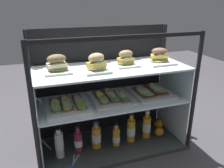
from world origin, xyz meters
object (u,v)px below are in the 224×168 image
plated_roll_sandwich_left_of_center (96,64)px  juice_bottle_near_post (131,130)px  open_sandwich_tray_center (151,91)px  juice_bottle_back_left (147,126)px  plated_roll_sandwich_mid_right (126,60)px  juice_bottle_back_center (96,137)px  plated_roll_sandwich_far_left (159,58)px  orange_fruit_beside_bottles (159,132)px  orange_fruit_near_left_post (159,124)px  plated_roll_sandwich_mid_left (57,65)px  juice_bottle_front_middle (116,137)px  open_sandwich_tray_far_right (67,105)px  juice_bottle_front_fourth (78,141)px  open_sandwich_tray_far_left (111,97)px  kitchen_scissors (72,166)px  juice_bottle_front_second (59,144)px

plated_roll_sandwich_left_of_center → juice_bottle_near_post: bearing=7.0°
plated_roll_sandwich_left_of_center → open_sandwich_tray_center: 0.56m
plated_roll_sandwich_left_of_center → juice_bottle_back_left: plated_roll_sandwich_left_of_center is taller
plated_roll_sandwich_mid_right → juice_bottle_back_center: size_ratio=0.80×
plated_roll_sandwich_far_left → orange_fruit_beside_bottles: (0.03, -0.03, -0.65)m
juice_bottle_near_post → orange_fruit_near_left_post: size_ratio=3.22×
plated_roll_sandwich_far_left → juice_bottle_back_center: size_ratio=0.95×
plated_roll_sandwich_mid_left → plated_roll_sandwich_far_left: plated_roll_sandwich_mid_left is taller
plated_roll_sandwich_left_of_center → juice_bottle_front_middle: plated_roll_sandwich_left_of_center is taller
open_sandwich_tray_far_right → juice_bottle_back_left: open_sandwich_tray_far_right is taller
open_sandwich_tray_far_right → juice_bottle_back_left: (0.65, 0.00, -0.31)m
plated_roll_sandwich_left_of_center → orange_fruit_near_left_post: plated_roll_sandwich_left_of_center is taller
open_sandwich_tray_center → juice_bottle_back_left: 0.31m
open_sandwich_tray_far_right → juice_bottle_front_middle: open_sandwich_tray_far_right is taller
juice_bottle_front_fourth → orange_fruit_near_left_post: size_ratio=2.76×
open_sandwich_tray_far_left → juice_bottle_back_left: size_ratio=1.43×
juice_bottle_front_middle → juice_bottle_near_post: juice_bottle_near_post is taller
plated_roll_sandwich_mid_right → kitchen_scissors: (-0.48, -0.21, -0.68)m
plated_roll_sandwich_left_of_center → plated_roll_sandwich_far_left: (0.52, 0.06, -0.01)m
plated_roll_sandwich_mid_left → kitchen_scissors: bearing=-82.3°
open_sandwich_tray_far_left → juice_bottle_back_center: open_sandwich_tray_far_left is taller
open_sandwich_tray_far_right → orange_fruit_near_left_post: size_ratio=4.35×
plated_roll_sandwich_mid_left → juice_bottle_near_post: 0.80m
juice_bottle_back_left → juice_bottle_front_second: bearing=-177.9°
open_sandwich_tray_far_left → orange_fruit_beside_bottles: size_ratio=4.55×
plated_roll_sandwich_mid_right → orange_fruit_beside_bottles: size_ratio=2.32×
plated_roll_sandwich_mid_right → plated_roll_sandwich_far_left: size_ratio=0.84×
juice_bottle_back_center → orange_fruit_beside_bottles: (0.56, -0.02, -0.05)m
open_sandwich_tray_center → orange_fruit_near_left_post: size_ratio=4.35×
open_sandwich_tray_far_right → plated_roll_sandwich_far_left: bearing=0.9°
plated_roll_sandwich_mid_right → open_sandwich_tray_far_right: size_ratio=0.51×
juice_bottle_front_fourth → juice_bottle_back_center: size_ratio=0.99×
juice_bottle_back_center → orange_fruit_near_left_post: (0.61, 0.09, -0.05)m
plated_roll_sandwich_far_left → juice_bottle_back_center: 0.79m
orange_fruit_beside_bottles → plated_roll_sandwich_mid_right: bearing=169.0°
juice_bottle_back_center → plated_roll_sandwich_left_of_center: bearing=-86.3°
plated_roll_sandwich_mid_left → juice_bottle_front_fourth: size_ratio=0.82×
juice_bottle_front_second → juice_bottle_front_fourth: bearing=9.2°
plated_roll_sandwich_left_of_center → juice_bottle_front_fourth: size_ratio=0.79×
open_sandwich_tray_far_right → open_sandwich_tray_center: 0.68m
juice_bottle_back_left → orange_fruit_near_left_post: size_ratio=3.05×
orange_fruit_near_left_post → juice_bottle_front_fourth: bearing=-173.3°
open_sandwich_tray_far_right → orange_fruit_near_left_post: (0.82, 0.09, -0.37)m
juice_bottle_front_middle → plated_roll_sandwich_left_of_center: bearing=-171.6°
plated_roll_sandwich_mid_left → juice_bottle_back_left: (0.69, -0.03, -0.59)m
plated_roll_sandwich_far_left → orange_fruit_near_left_post: size_ratio=2.63×
juice_bottle_front_middle → orange_fruit_beside_bottles: (0.40, 0.00, -0.04)m
plated_roll_sandwich_mid_right → open_sandwich_tray_far_right: 0.54m
open_sandwich_tray_far_left → kitchen_scissors: 0.57m
open_sandwich_tray_far_left → juice_bottle_front_second: size_ratio=1.40×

